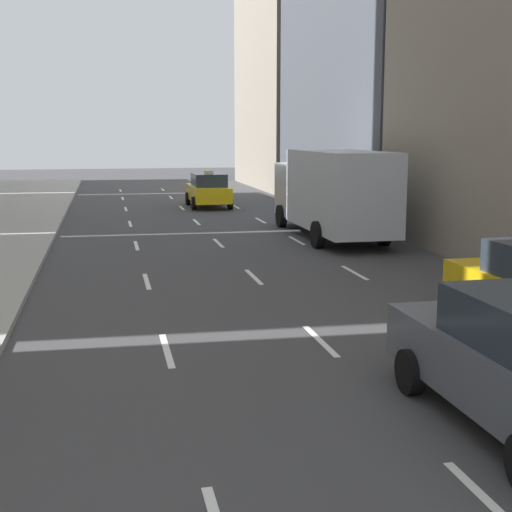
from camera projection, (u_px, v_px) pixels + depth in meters
name	position (u px, v px, depth m)	size (l,w,h in m)	color
lane_markings	(234.00, 258.00, 21.70)	(5.72, 56.00, 0.01)	white
taxi_second	(208.00, 190.00, 36.43)	(2.02, 4.40, 1.87)	yellow
box_truck	(332.00, 191.00, 25.57)	(2.58, 8.40, 3.15)	silver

